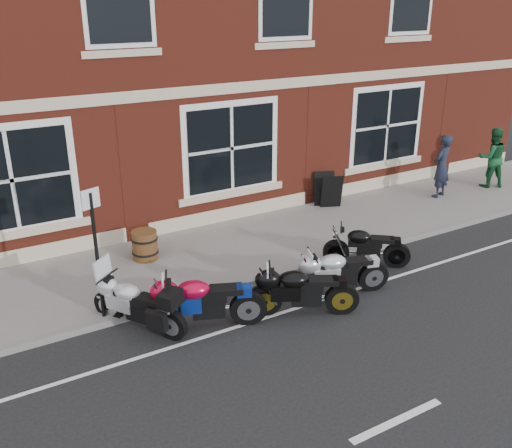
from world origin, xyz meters
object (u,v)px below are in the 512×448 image
object	(u,v)px
parking_sign	(96,245)
pedestrian_right	(492,158)
moto_sport_black	(301,288)
a_board_sign	(328,190)
moto_touring_silver	(137,302)
moto_sport_red	(203,299)
pedestrian_left	(442,166)
barrel_planter	(145,245)
moto_naked_black	(365,245)
moto_sport_silver	(338,270)

from	to	relation	value
parking_sign	pedestrian_right	bearing A→B (deg)	-11.43
moto_sport_black	parking_sign	size ratio (longest dim) A/B	0.77
a_board_sign	moto_touring_silver	bearing A→B (deg)	-130.89
moto_touring_silver	a_board_sign	world-z (taller)	moto_touring_silver
moto_sport_red	moto_sport_black	distance (m)	1.78
pedestrian_left	pedestrian_right	bearing A→B (deg)	160.22
moto_touring_silver	barrel_planter	size ratio (longest dim) A/B	2.69
pedestrian_right	moto_sport_red	bearing A→B (deg)	38.34
pedestrian_right	barrel_planter	size ratio (longest dim) A/B	2.77
moto_naked_black	pedestrian_right	bearing A→B (deg)	-33.79
moto_naked_black	parking_sign	size ratio (longest dim) A/B	0.64
moto_sport_red	a_board_sign	bearing A→B (deg)	-33.78
barrel_planter	pedestrian_left	bearing A→B (deg)	-2.12
moto_sport_silver	barrel_planter	bearing A→B (deg)	56.81
moto_touring_silver	moto_sport_silver	distance (m)	3.81
moto_sport_black	a_board_sign	world-z (taller)	a_board_sign
moto_sport_red	barrel_planter	xyz separation A→B (m)	(0.03, 2.93, -0.11)
a_board_sign	parking_sign	distance (m)	7.36
a_board_sign	pedestrian_right	bearing A→B (deg)	12.62
parking_sign	a_board_sign	bearing A→B (deg)	1.67
moto_sport_silver	pedestrian_right	size ratio (longest dim) A/B	1.11
a_board_sign	pedestrian_left	bearing A→B (deg)	7.54
moto_sport_silver	pedestrian_left	xyz separation A→B (m)	(5.86, 2.87, 0.49)
moto_sport_red	moto_sport_black	bearing A→B (deg)	-83.50
moto_touring_silver	moto_sport_black	size ratio (longest dim) A/B	0.93
moto_sport_red	moto_naked_black	world-z (taller)	moto_sport_red
pedestrian_left	parking_sign	distance (m)	10.18
moto_touring_silver	barrel_planter	xyz separation A→B (m)	(1.02, 2.39, -0.08)
moto_sport_black	moto_naked_black	xyz separation A→B (m)	(2.32, 0.97, -0.04)
moto_sport_red	pedestrian_left	bearing A→B (deg)	-50.21
moto_sport_black	pedestrian_right	world-z (taller)	pedestrian_right
moto_sport_silver	moto_sport_black	bearing A→B (deg)	120.04
pedestrian_left	a_board_sign	xyz separation A→B (m)	(-3.19, 0.94, -0.42)
moto_sport_silver	moto_naked_black	xyz separation A→B (m)	(1.30, 0.73, -0.04)
a_board_sign	parking_sign	world-z (taller)	parking_sign
moto_naked_black	a_board_sign	xyz separation A→B (m)	(1.36, 3.08, 0.10)
pedestrian_left	parking_sign	world-z (taller)	parking_sign
pedestrian_right	a_board_sign	world-z (taller)	pedestrian_right
moto_touring_silver	moto_sport_silver	xyz separation A→B (m)	(3.73, -0.80, -0.00)
moto_sport_silver	pedestrian_left	size ratio (longest dim) A/B	1.10
moto_touring_silver	moto_sport_black	distance (m)	2.90
moto_sport_black	a_board_sign	xyz separation A→B (m)	(3.69, 4.06, 0.06)
a_board_sign	barrel_planter	xyz separation A→B (m)	(-5.37, -0.62, -0.15)
barrel_planter	moto_sport_red	bearing A→B (deg)	-90.51
moto_naked_black	pedestrian_right	world-z (taller)	pedestrian_right
moto_sport_silver	parking_sign	size ratio (longest dim) A/B	0.82
moto_sport_red	barrel_planter	size ratio (longest dim) A/B	3.18
pedestrian_left	moto_naked_black	bearing A→B (deg)	8.18
moto_touring_silver	moto_naked_black	distance (m)	5.03
moto_naked_black	pedestrian_right	size ratio (longest dim) A/B	0.86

